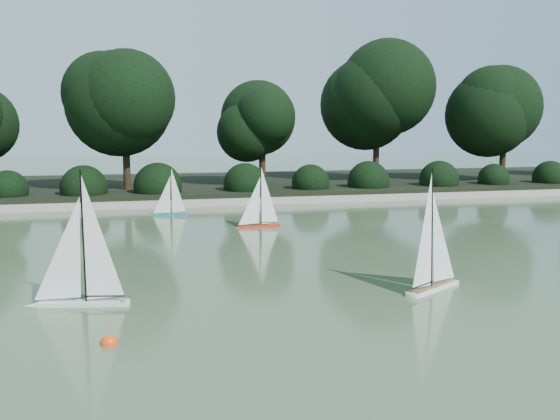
% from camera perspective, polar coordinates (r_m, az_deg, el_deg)
% --- Properties ---
extents(ground, '(80.00, 80.00, 0.00)m').
position_cam_1_polar(ground, '(7.97, 9.63, -7.21)').
color(ground, '#35472B').
rests_on(ground, ground).
extents(pond_coping, '(40.00, 0.35, 0.18)m').
position_cam_1_polar(pond_coping, '(16.45, -3.17, 0.79)').
color(pond_coping, gray).
rests_on(pond_coping, ground).
extents(far_bank, '(40.00, 8.00, 0.30)m').
position_cam_1_polar(far_bank, '(20.37, -5.36, 2.23)').
color(far_bank, black).
rests_on(far_bank, ground).
extents(tree_line, '(26.31, 3.93, 4.39)m').
position_cam_1_polar(tree_line, '(18.99, -0.98, 9.41)').
color(tree_line, black).
rests_on(tree_line, ground).
extents(shrub_hedge, '(29.10, 1.10, 1.10)m').
position_cam_1_polar(shrub_hedge, '(17.30, -3.76, 2.31)').
color(shrub_hedge, black).
rests_on(shrub_hedge, ground).
extents(sailboat_white_a, '(1.21, 0.42, 1.65)m').
position_cam_1_polar(sailboat_white_a, '(7.50, -18.39, -6.38)').
color(sailboat_white_a, silver).
rests_on(sailboat_white_a, ground).
extents(sailboat_white_b, '(1.09, 0.75, 1.63)m').
position_cam_1_polar(sailboat_white_b, '(8.11, 14.20, -5.25)').
color(sailboat_white_b, white).
rests_on(sailboat_white_b, ground).
extents(sailboat_orange, '(0.99, 0.19, 1.35)m').
position_cam_1_polar(sailboat_orange, '(12.72, -2.22, -0.63)').
color(sailboat_orange, red).
rests_on(sailboat_orange, ground).
extents(sailboat_teal, '(0.89, 0.30, 1.22)m').
position_cam_1_polar(sailboat_teal, '(14.64, -10.27, 0.24)').
color(sailboat_teal, '#117C93').
rests_on(sailboat_teal, ground).
extents(race_buoy, '(0.17, 0.17, 0.17)m').
position_cam_1_polar(race_buoy, '(6.20, -15.35, -11.70)').
color(race_buoy, '#FF430D').
rests_on(race_buoy, ground).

